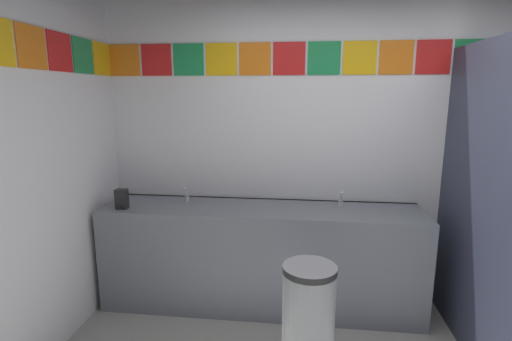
# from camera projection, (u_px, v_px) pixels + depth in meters

# --- Properties ---
(wall_back) EXTENTS (4.21, 0.09, 2.70)m
(wall_back) POSITION_uv_depth(u_px,v_px,m) (355.00, 143.00, 3.21)
(wall_back) COLOR silver
(wall_back) RESTS_ON ground_plane
(vanity_counter) EXTENTS (2.58, 0.56, 0.85)m
(vanity_counter) POSITION_uv_depth(u_px,v_px,m) (261.00, 256.00, 3.17)
(vanity_counter) COLOR slate
(vanity_counter) RESTS_ON ground_plane
(faucet_left) EXTENTS (0.04, 0.10, 0.14)m
(faucet_left) POSITION_uv_depth(u_px,v_px,m) (186.00, 196.00, 3.24)
(faucet_left) COLOR silver
(faucet_left) RESTS_ON vanity_counter
(faucet_right) EXTENTS (0.04, 0.10, 0.14)m
(faucet_right) POSITION_uv_depth(u_px,v_px,m) (341.00, 201.00, 3.09)
(faucet_right) COLOR silver
(faucet_right) RESTS_ON vanity_counter
(soap_dispenser) EXTENTS (0.09, 0.09, 0.16)m
(soap_dispenser) POSITION_uv_depth(u_px,v_px,m) (122.00, 199.00, 3.05)
(soap_dispenser) COLOR black
(soap_dispenser) RESTS_ON vanity_counter
(trash_bin) EXTENTS (0.33, 0.33, 0.74)m
(trash_bin) POSITION_uv_depth(u_px,v_px,m) (308.00, 322.00, 2.37)
(trash_bin) COLOR #999EA3
(trash_bin) RESTS_ON ground_plane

